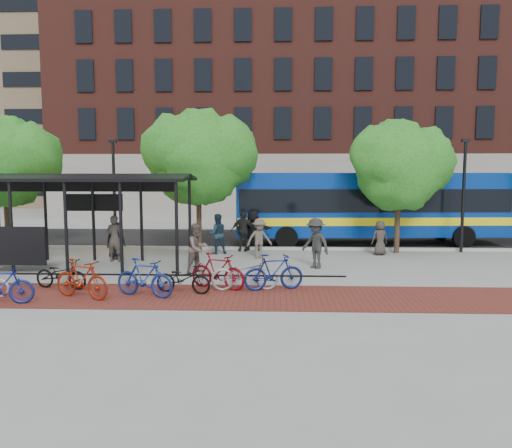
{
  "coord_description": "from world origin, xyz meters",
  "views": [
    {
      "loc": [
        0.54,
        -19.31,
        3.68
      ],
      "look_at": [
        -0.26,
        0.32,
        1.6
      ],
      "focal_mm": 35.0,
      "sensor_mm": 36.0,
      "label": 1
    }
  ],
  "objects_px": {
    "lamp_post_right": "(464,192)",
    "pedestrian_5": "(253,230)",
    "bike_4": "(61,274)",
    "pedestrian_4": "(243,231)",
    "tree_b": "(201,154)",
    "pedestrian_3": "(259,239)",
    "bike_5": "(82,279)",
    "pedestrian_9": "(316,243)",
    "pedestrian_8": "(197,248)",
    "pedestrian_2": "(217,234)",
    "tree_c": "(401,163)",
    "bus_shelter": "(51,189)",
    "bike_3": "(0,286)",
    "bike_8": "(183,278)",
    "bike_10": "(245,273)",
    "bus": "(369,203)",
    "bike_11": "(274,272)",
    "pedestrian_1": "(115,238)",
    "pedestrian_0": "(116,240)",
    "lamp_post_left": "(114,191)",
    "pedestrian_6": "(380,238)",
    "bike_7": "(145,278)",
    "bike_9": "(218,271)",
    "tree_a": "(6,159)"
  },
  "relations": [
    {
      "from": "lamp_post_right",
      "to": "pedestrian_5",
      "type": "relative_size",
      "value": 2.69
    },
    {
      "from": "bike_4",
      "to": "pedestrian_4",
      "type": "height_order",
      "value": "pedestrian_4"
    },
    {
      "from": "tree_b",
      "to": "pedestrian_3",
      "type": "height_order",
      "value": "tree_b"
    },
    {
      "from": "bike_5",
      "to": "pedestrian_3",
      "type": "height_order",
      "value": "pedestrian_3"
    },
    {
      "from": "bike_4",
      "to": "pedestrian_9",
      "type": "distance_m",
      "value": 9.04
    },
    {
      "from": "lamp_post_right",
      "to": "pedestrian_8",
      "type": "bearing_deg",
      "value": -155.75
    },
    {
      "from": "tree_b",
      "to": "pedestrian_2",
      "type": "distance_m",
      "value": 3.71
    },
    {
      "from": "tree_c",
      "to": "bike_5",
      "type": "xyz_separation_m",
      "value": [
        -11.17,
        -8.71,
        -3.47
      ]
    },
    {
      "from": "bus_shelter",
      "to": "pedestrian_5",
      "type": "height_order",
      "value": "bus_shelter"
    },
    {
      "from": "bike_3",
      "to": "bike_8",
      "type": "distance_m",
      "value": 5.03
    },
    {
      "from": "bike_10",
      "to": "pedestrian_5",
      "type": "distance_m",
      "value": 7.96
    },
    {
      "from": "pedestrian_9",
      "to": "bus",
      "type": "bearing_deg",
      "value": 109.55
    },
    {
      "from": "bus",
      "to": "bike_11",
      "type": "relative_size",
      "value": 7.12
    },
    {
      "from": "bike_3",
      "to": "pedestrian_1",
      "type": "relative_size",
      "value": 0.94
    },
    {
      "from": "tree_c",
      "to": "pedestrian_4",
      "type": "xyz_separation_m",
      "value": [
        -7.1,
        0.18,
        -3.12
      ]
    },
    {
      "from": "pedestrian_2",
      "to": "pedestrian_3",
      "type": "height_order",
      "value": "pedestrian_2"
    },
    {
      "from": "pedestrian_0",
      "to": "pedestrian_9",
      "type": "xyz_separation_m",
      "value": [
        8.25,
        -1.75,
        0.16
      ]
    },
    {
      "from": "lamp_post_left",
      "to": "pedestrian_2",
      "type": "bearing_deg",
      "value": -10.22
    },
    {
      "from": "bike_4",
      "to": "bike_11",
      "type": "bearing_deg",
      "value": -77.68
    },
    {
      "from": "tree_c",
      "to": "pedestrian_2",
      "type": "height_order",
      "value": "tree_c"
    },
    {
      "from": "pedestrian_3",
      "to": "pedestrian_5",
      "type": "bearing_deg",
      "value": 78.69
    },
    {
      "from": "pedestrian_6",
      "to": "bike_11",
      "type": "bearing_deg",
      "value": 39.48
    },
    {
      "from": "bike_5",
      "to": "bike_11",
      "type": "distance_m",
      "value": 5.69
    },
    {
      "from": "bike_11",
      "to": "pedestrian_6",
      "type": "distance_m",
      "value": 8.19
    },
    {
      "from": "bus",
      "to": "bike_7",
      "type": "bearing_deg",
      "value": -131.17
    },
    {
      "from": "pedestrian_2",
      "to": "pedestrian_4",
      "type": "relative_size",
      "value": 0.96
    },
    {
      "from": "lamp_post_left",
      "to": "pedestrian_0",
      "type": "xyz_separation_m",
      "value": [
        0.78,
        -2.37,
        -1.95
      ]
    },
    {
      "from": "tree_b",
      "to": "bike_3",
      "type": "xyz_separation_m",
      "value": [
        -4.16,
        -9.47,
        -3.92
      ]
    },
    {
      "from": "pedestrian_5",
      "to": "pedestrian_4",
      "type": "bearing_deg",
      "value": 41.62
    },
    {
      "from": "bike_10",
      "to": "bike_11",
      "type": "bearing_deg",
      "value": -93.08
    },
    {
      "from": "pedestrian_3",
      "to": "pedestrian_9",
      "type": "bearing_deg",
      "value": -62.72
    },
    {
      "from": "bike_8",
      "to": "bike_9",
      "type": "bearing_deg",
      "value": -47.75
    },
    {
      "from": "bike_5",
      "to": "bike_11",
      "type": "bearing_deg",
      "value": -54.35
    },
    {
      "from": "bus",
      "to": "lamp_post_right",
      "type": "bearing_deg",
      "value": -36.11
    },
    {
      "from": "tree_b",
      "to": "bike_4",
      "type": "xyz_separation_m",
      "value": [
        -3.3,
        -7.55,
        -4.0
      ]
    },
    {
      "from": "pedestrian_1",
      "to": "pedestrian_3",
      "type": "distance_m",
      "value": 5.95
    },
    {
      "from": "pedestrian_0",
      "to": "pedestrian_8",
      "type": "relative_size",
      "value": 0.88
    },
    {
      "from": "bike_7",
      "to": "pedestrian_6",
      "type": "relative_size",
      "value": 1.25
    },
    {
      "from": "bike_9",
      "to": "pedestrian_6",
      "type": "xyz_separation_m",
      "value": [
        6.4,
        6.68,
        0.19
      ]
    },
    {
      "from": "lamp_post_right",
      "to": "pedestrian_8",
      "type": "distance_m",
      "value": 12.55
    },
    {
      "from": "bike_5",
      "to": "bike_8",
      "type": "xyz_separation_m",
      "value": [
        2.82,
        0.76,
        -0.13
      ]
    },
    {
      "from": "lamp_post_left",
      "to": "pedestrian_8",
      "type": "height_order",
      "value": "lamp_post_left"
    },
    {
      "from": "tree_b",
      "to": "bus",
      "type": "bearing_deg",
      "value": 18.21
    },
    {
      "from": "tree_b",
      "to": "pedestrian_6",
      "type": "bearing_deg",
      "value": -5.03
    },
    {
      "from": "bike_5",
      "to": "tree_c",
      "type": "bearing_deg",
      "value": -29.3
    },
    {
      "from": "tree_a",
      "to": "pedestrian_4",
      "type": "height_order",
      "value": "tree_a"
    },
    {
      "from": "bike_10",
      "to": "pedestrian_9",
      "type": "xyz_separation_m",
      "value": [
        2.46,
        3.64,
        0.41
      ]
    },
    {
      "from": "lamp_post_left",
      "to": "pedestrian_9",
      "type": "bearing_deg",
      "value": -24.48
    },
    {
      "from": "bus",
      "to": "bike_8",
      "type": "xyz_separation_m",
      "value": [
        -7.47,
        -10.62,
        -1.61
      ]
    },
    {
      "from": "bus_shelter",
      "to": "bus",
      "type": "bearing_deg",
      "value": 25.97
    }
  ]
}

